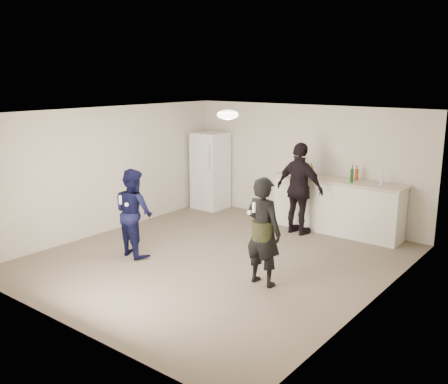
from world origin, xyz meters
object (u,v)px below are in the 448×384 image
Objects in this scene: spectator at (300,189)px; counter at (337,207)px; man at (134,212)px; woman at (263,231)px; fridge at (211,171)px; shaker at (303,170)px.

counter is at bearing -128.72° from spectator.
woman is at bearing -163.40° from man.
fridge is at bearing -178.75° from counter.
woman reaches higher than shaker.
fridge reaches higher than shaker.
counter is 4.05m from man.
fridge reaches higher than man.
spectator is at bearing -9.98° from fridge.
counter is 3.08m from woman.
man is at bearing 10.96° from woman.
man is at bearing -73.06° from fridge.
woman is (2.48, 0.33, 0.06)m from man.
fridge is 1.17× the size of man.
shaker is at bearing -102.71° from man.
fridge is 4.59m from woman.
man reaches higher than shaker.
shaker is 3.72m from man.
man reaches higher than counter.
spectator is at bearing -64.72° from shaker.
counter is 1.06m from shaker.
fridge is at bearing -3.01° from spectator.
man is 2.50m from woman.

